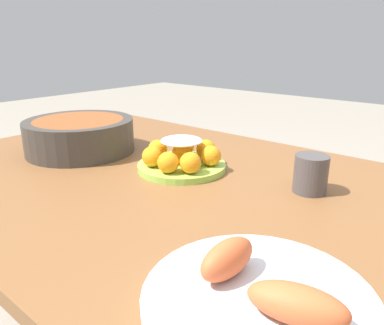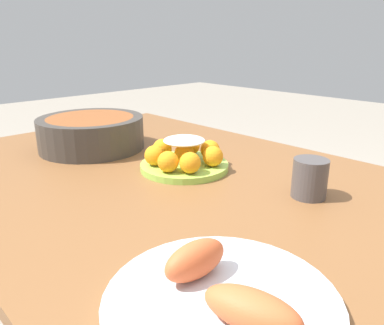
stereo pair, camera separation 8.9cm
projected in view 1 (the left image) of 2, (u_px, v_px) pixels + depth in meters
name	position (u px, v px, depth m)	size (l,w,h in m)	color
dining_table	(203.00, 220.00, 0.86)	(1.59, 0.91, 0.71)	brown
cake_plate	(182.00, 158.00, 0.95)	(0.23, 0.23, 0.09)	#99CC4C
serving_bowl	(80.00, 135.00, 1.10)	(0.31, 0.31, 0.10)	#3D3833
seafood_platter	(259.00, 293.00, 0.47)	(0.30, 0.30, 0.07)	silver
cup_near	(311.00, 174.00, 0.81)	(0.07, 0.07, 0.08)	#4C4747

